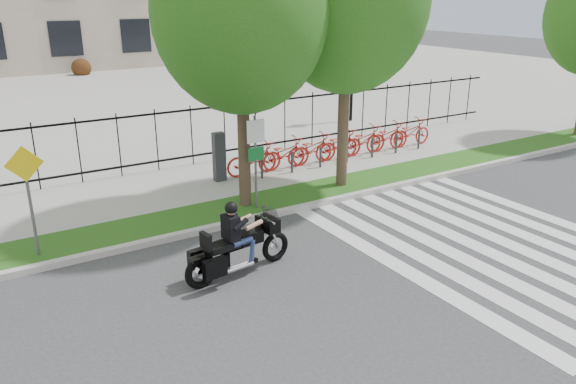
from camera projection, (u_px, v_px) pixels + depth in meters
ground at (321, 298)px, 10.92m from camera, size 120.00×120.00×0.00m
curb at (228, 224)px, 14.17m from camera, size 60.00×0.20×0.15m
grass_verge at (214, 214)px, 14.86m from camera, size 60.00×1.50×0.15m
sidewalk at (179, 187)px, 16.86m from camera, size 60.00×3.50×0.15m
plaza at (62, 99)px, 30.92m from camera, size 80.00×34.00×0.10m
crosswalk_stripes at (488, 243)px, 13.30m from camera, size 5.70×8.00×0.01m
iron_fence at (157, 140)px, 17.90m from camera, size 30.00×0.06×2.00m
lamp_post_right at (353, 50)px, 24.39m from camera, size 1.06×0.70×4.25m
street_tree_1 at (240, 12)px, 13.61m from camera, size 4.37×4.37×7.53m
bike_share_station at (337, 145)px, 19.27m from camera, size 8.93×0.87×1.50m
sign_pole_regulatory at (256, 150)px, 14.54m from camera, size 0.50×0.09×2.50m
sign_pole_warning at (28, 187)px, 11.83m from camera, size 0.78×0.09×2.49m
motorcycle_rider at (238, 245)px, 11.65m from camera, size 2.58×0.88×1.99m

